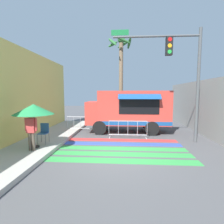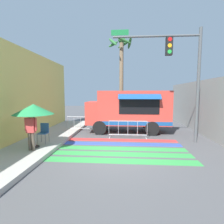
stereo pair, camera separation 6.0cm
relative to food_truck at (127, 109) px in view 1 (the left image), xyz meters
The scene contains 12 objects.
ground_plane 4.80m from the food_truck, 96.68° to the right, with size 60.00×60.00×0.00m, color #4C4C4F.
sidewalk_left 7.24m from the food_truck, 140.50° to the right, with size 4.40×16.00×0.18m.
concrete_wall_right 4.99m from the food_truck, 17.61° to the right, with size 0.20×16.00×3.42m.
crosswalk_painted 4.02m from the food_truck, 98.20° to the right, with size 6.40×3.60×0.01m.
food_truck is the anchor object (origin of this frame).
traffic_signal_pole 4.29m from the food_truck, 40.91° to the right, with size 4.56×0.29×5.86m.
patio_umbrella 6.00m from the food_truck, 134.08° to the right, with size 1.73×1.73×1.94m.
folding_chair 5.49m from the food_truck, 138.99° to the right, with size 0.42×0.42×0.96m.
vendor_person 6.27m from the food_truck, 130.81° to the right, with size 0.53×0.22×1.63m.
barricade_front 1.94m from the food_truck, 89.48° to the right, with size 2.24×0.44×1.01m.
barricade_side 3.40m from the food_truck, behind, with size 1.85×0.44×1.01m.
palm_tree 5.24m from the food_truck, 97.95° to the left, with size 2.15×2.31×7.49m.
Camera 1 is at (0.32, -7.14, 2.56)m, focal length 28.00 mm.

